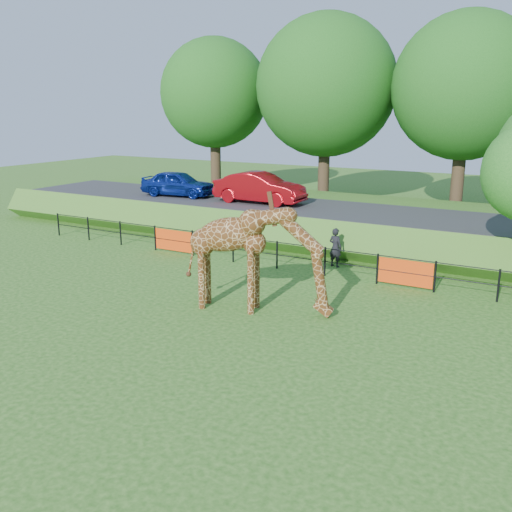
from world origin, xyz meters
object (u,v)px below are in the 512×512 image
(giraffe, at_px, (258,259))
(visitor, at_px, (335,247))
(car_blue, at_px, (178,183))
(car_red, at_px, (260,188))

(giraffe, distance_m, visitor, 5.94)
(giraffe, height_order, car_blue, giraffe)
(car_blue, xyz_separation_m, visitor, (10.80, -4.27, -1.33))
(car_blue, bearing_deg, giraffe, -140.91)
(giraffe, bearing_deg, car_blue, 123.22)
(car_red, bearing_deg, visitor, -127.28)
(car_blue, bearing_deg, visitor, -118.79)
(giraffe, distance_m, car_blue, 14.70)
(giraffe, distance_m, car_red, 11.78)
(giraffe, xyz_separation_m, visitor, (0.18, 5.88, -0.88))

